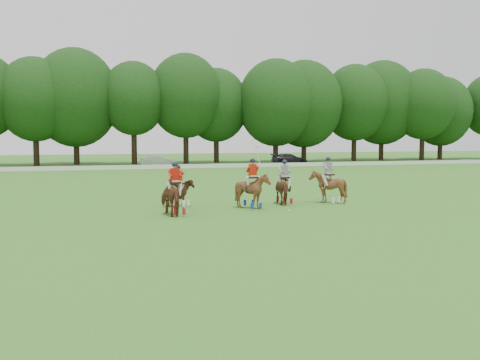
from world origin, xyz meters
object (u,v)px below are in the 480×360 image
object	(u,v)px
polo_stripe_a	(284,188)
polo_red_a	(175,196)
car_mid	(158,161)
polo_ball	(289,211)
car_right	(289,159)
polo_red_c	(253,190)
polo_red_b	(178,192)
polo_stripe_b	(328,186)

from	to	relation	value
polo_stripe_a	polo_red_a	bearing A→B (deg)	-160.20
car_mid	polo_red_a	world-z (taller)	polo_red_a
polo_stripe_a	polo_ball	xyz separation A→B (m)	(-0.85, -2.71, -0.78)
car_right	polo_red_c	world-z (taller)	polo_red_c
polo_red_b	polo_red_c	size ratio (longest dim) A/B	0.70
polo_stripe_a	polo_ball	size ratio (longest dim) A/B	25.52
polo_red_a	car_right	bearing A→B (deg)	61.13
polo_red_c	polo_stripe_a	world-z (taller)	polo_red_c
car_right	polo_stripe_a	xyz separation A→B (m)	(-15.59, -37.15, 0.15)
polo_red_b	polo_stripe_b	size ratio (longest dim) A/B	0.86
car_mid	polo_red_c	world-z (taller)	polo_red_c
car_mid	polo_stripe_b	distance (m)	37.58
polo_ball	car_mid	bearing A→B (deg)	90.33
polo_red_c	polo_stripe_a	distance (m)	2.49
polo_red_a	polo_ball	bearing A→B (deg)	-5.62
polo_stripe_a	polo_stripe_b	world-z (taller)	polo_stripe_b
polo_red_a	polo_stripe_b	xyz separation A→B (m)	(8.44, 1.92, 0.02)
car_right	polo_red_b	bearing A→B (deg)	159.39
car_mid	polo_red_b	xyz separation A→B (m)	(-4.38, -36.64, 0.07)
polo_red_c	polo_stripe_a	bearing A→B (deg)	29.91
polo_red_a	polo_stripe_b	bearing A→B (deg)	12.83
car_right	polo_red_b	xyz separation A→B (m)	(-21.05, -36.64, 0.05)
polo_red_a	polo_red_b	bearing A→B (deg)	76.60
polo_stripe_a	polo_red_c	bearing A→B (deg)	-150.09
car_mid	polo_red_c	distance (m)	38.40
polo_red_b	polo_stripe_b	world-z (taller)	polo_stripe_b
polo_red_c	polo_stripe_b	world-z (taller)	polo_red_c
car_mid	polo_red_a	distance (m)	39.66
car_right	polo_red_b	size ratio (longest dim) A/B	2.23
polo_red_a	polo_red_c	size ratio (longest dim) A/B	0.79
polo_stripe_b	car_mid	bearing A→B (deg)	95.23
polo_red_a	polo_red_c	distance (m)	4.07
polo_red_c	polo_red_a	bearing A→B (deg)	-166.36
polo_red_b	polo_stripe_a	xyz separation A→B (m)	(5.46, -0.51, 0.11)
car_mid	polo_red_b	world-z (taller)	polo_red_b
polo_red_b	polo_stripe_a	bearing A→B (deg)	-5.32
polo_red_c	polo_stripe_b	xyz separation A→B (m)	(4.49, 0.96, -0.01)
car_mid	polo_red_c	size ratio (longest dim) A/B	1.33
car_right	polo_ball	size ratio (longest dim) A/B	51.63
car_right	polo_red_c	bearing A→B (deg)	164.46
car_right	polo_stripe_b	bearing A→B (deg)	169.77
car_right	polo_stripe_b	xyz separation A→B (m)	(-13.25, -37.42, 0.21)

